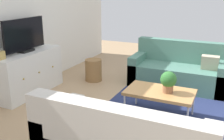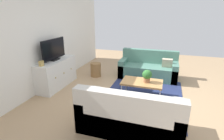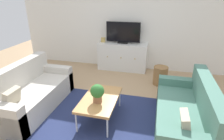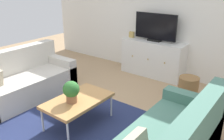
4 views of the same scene
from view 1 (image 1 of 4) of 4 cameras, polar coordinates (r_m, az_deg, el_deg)
name	(u,v)px [view 1 (image 1 of 4)]	position (r m, az deg, el deg)	size (l,w,h in m)	color
ground_plane	(152,114)	(4.09, 8.71, -9.56)	(10.00, 10.00, 0.00)	tan
wall_back	(15,17)	(4.99, -20.32, 10.74)	(6.40, 0.12, 2.70)	silver
area_rug	(162,116)	(4.05, 10.78, -9.83)	(2.50, 1.90, 0.01)	navy
couch_right_side	(179,71)	(5.26, 14.39, -0.29)	(0.81, 1.78, 0.86)	#4C7A6B
coffee_table	(160,93)	(3.89, 10.39, -4.92)	(0.59, 0.98, 0.41)	#B7844C
potted_plant	(168,81)	(3.79, 12.18, -2.35)	(0.23, 0.23, 0.31)	#936042
tv_console	(29,73)	(4.93, -17.60, -0.58)	(1.37, 0.47, 0.77)	silver
flat_screen_tv	(25,35)	(4.78, -18.52, 7.18)	(0.94, 0.16, 0.58)	black
mantel_clock	(1,55)	(4.43, -22.99, 2.94)	(0.11, 0.07, 0.13)	tan
wicker_basket	(93,70)	(5.41, -4.06, 0.00)	(0.34, 0.34, 0.45)	olive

